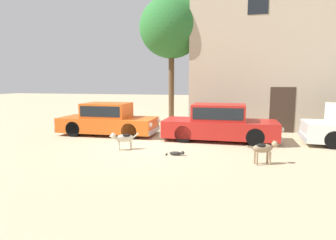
{
  "coord_description": "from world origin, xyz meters",
  "views": [
    {
      "loc": [
        3.05,
        -10.42,
        2.35
      ],
      "look_at": [
        0.6,
        0.2,
        0.9
      ],
      "focal_mm": 30.94,
      "sensor_mm": 36.0,
      "label": 1
    }
  ],
  "objects": [
    {
      "name": "ground_plane",
      "position": [
        0.0,
        0.0,
        0.0
      ],
      "size": [
        80.0,
        80.0,
        0.0
      ],
      "primitive_type": "plane",
      "color": "tan"
    },
    {
      "name": "parked_sedan_nearest",
      "position": [
        -2.41,
        1.38,
        0.69
      ],
      "size": [
        4.38,
        1.74,
        1.41
      ],
      "rotation": [
        0.0,
        0.0,
        0.01
      ],
      "color": "#D15619",
      "rests_on": "ground_plane"
    },
    {
      "name": "parked_sedan_second",
      "position": [
        2.48,
        1.2,
        0.72
      ],
      "size": [
        4.61,
        1.76,
        1.46
      ],
      "rotation": [
        0.0,
        0.0,
        -0.01
      ],
      "color": "#AD1E19",
      "rests_on": "ground_plane"
    },
    {
      "name": "apartment_block",
      "position": [
        7.07,
        6.36,
        4.38
      ],
      "size": [
        12.47,
        5.28,
        8.77
      ],
      "color": "tan",
      "rests_on": "ground_plane"
    },
    {
      "name": "stray_dog_spotted",
      "position": [
        -0.67,
        -1.19,
        0.42
      ],
      "size": [
        0.9,
        0.65,
        0.64
      ],
      "rotation": [
        0.0,
        0.0,
        3.74
      ],
      "color": "beige",
      "rests_on": "ground_plane"
    },
    {
      "name": "stray_dog_tan",
      "position": [
        3.91,
        -1.95,
        0.47
      ],
      "size": [
        0.96,
        0.44,
        0.69
      ],
      "rotation": [
        0.0,
        0.0,
        0.37
      ],
      "color": "#997F60",
      "rests_on": "ground_plane"
    },
    {
      "name": "stray_cat",
      "position": [
        1.29,
        -1.54,
        0.07
      ],
      "size": [
        0.61,
        0.22,
        0.16
      ],
      "rotation": [
        0.0,
        0.0,
        0.09
      ],
      "color": "#2D2B28",
      "rests_on": "ground_plane"
    },
    {
      "name": "acacia_tree_left",
      "position": [
        -0.25,
        4.69,
        5.11
      ],
      "size": [
        3.34,
        3.01,
        6.73
      ],
      "color": "brown",
      "rests_on": "ground_plane"
    }
  ]
}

